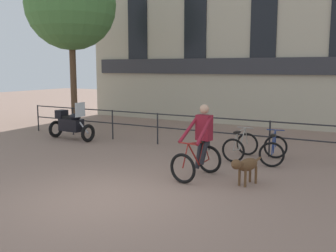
# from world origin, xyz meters

# --- Properties ---
(ground_plane) EXTENTS (60.00, 60.00, 0.00)m
(ground_plane) POSITION_xyz_m (0.00, 0.00, 0.00)
(ground_plane) COLOR #8E7060
(canal_railing) EXTENTS (15.05, 0.05, 1.05)m
(canal_railing) POSITION_xyz_m (-0.00, 5.20, 0.71)
(canal_railing) COLOR #232326
(canal_railing) RESTS_ON ground_plane
(building_facade) EXTENTS (18.00, 0.72, 10.62)m
(building_facade) POSITION_xyz_m (0.00, 10.99, 5.29)
(building_facade) COLOR #BCB299
(building_facade) RESTS_ON ground_plane
(cyclist_with_bike) EXTENTS (0.84, 1.26, 1.70)m
(cyclist_with_bike) POSITION_xyz_m (1.01, 2.32, 0.76)
(cyclist_with_bike) COLOR black
(cyclist_with_bike) RESTS_ON ground_plane
(dog) EXTENTS (0.44, 1.03, 0.64)m
(dog) POSITION_xyz_m (2.18, 2.17, 0.45)
(dog) COLOR brown
(dog) RESTS_ON ground_plane
(parked_motorcycle) EXTENTS (1.81, 0.75, 1.35)m
(parked_motorcycle) POSITION_xyz_m (-4.99, 4.41, 0.56)
(parked_motorcycle) COLOR black
(parked_motorcycle) RESTS_ON ground_plane
(parked_bicycle_near_lamp) EXTENTS (0.71, 1.14, 0.86)m
(parked_bicycle_near_lamp) POSITION_xyz_m (1.24, 4.54, 0.36)
(parked_bicycle_near_lamp) COLOR black
(parked_bicycle_near_lamp) RESTS_ON ground_plane
(parked_bicycle_mid_left) EXTENTS (0.83, 1.20, 0.86)m
(parked_bicycle_mid_left) POSITION_xyz_m (2.17, 4.54, 0.36)
(parked_bicycle_mid_left) COLOR black
(parked_bicycle_mid_left) RESTS_ON ground_plane
(tree_canalside_left) EXTENTS (3.70, 3.70, 6.94)m
(tree_canalside_left) POSITION_xyz_m (-6.80, 6.56, 5.08)
(tree_canalside_left) COLOR brown
(tree_canalside_left) RESTS_ON ground_plane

